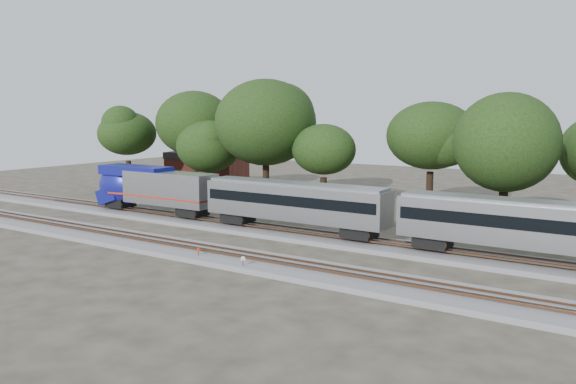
# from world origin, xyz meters

# --- Properties ---
(ground) EXTENTS (160.00, 160.00, 0.00)m
(ground) POSITION_xyz_m (0.00, 0.00, 0.00)
(ground) COLOR #383328
(ground) RESTS_ON ground
(track_far) EXTENTS (160.00, 5.00, 0.73)m
(track_far) POSITION_xyz_m (0.00, 6.00, 0.21)
(track_far) COLOR slate
(track_far) RESTS_ON ground
(track_near) EXTENTS (160.00, 5.00, 0.73)m
(track_near) POSITION_xyz_m (0.00, -4.00, 0.21)
(track_near) COLOR slate
(track_near) RESTS_ON ground
(switch_stand_red) EXTENTS (0.33, 0.08, 1.02)m
(switch_stand_red) POSITION_xyz_m (1.19, -5.39, 0.65)
(switch_stand_red) COLOR #512D19
(switch_stand_red) RESTS_ON ground
(switch_stand_white) EXTENTS (0.34, 0.13, 1.10)m
(switch_stand_white) POSITION_xyz_m (5.98, -5.95, 0.70)
(switch_stand_white) COLOR #512D19
(switch_stand_white) RESTS_ON ground
(switch_lever) EXTENTS (0.56, 0.41, 0.30)m
(switch_lever) POSITION_xyz_m (6.58, -5.59, 0.15)
(switch_lever) COLOR #512D19
(switch_lever) RESTS_ON ground
(brick_building) EXTENTS (12.98, 10.53, 5.48)m
(brick_building) POSITION_xyz_m (-28.81, 30.60, 2.76)
(brick_building) COLOR maroon
(brick_building) RESTS_ON ground
(tree_0) EXTENTS (8.71, 8.71, 12.28)m
(tree_0) POSITION_xyz_m (-33.49, 18.53, 8.55)
(tree_0) COLOR black
(tree_0) RESTS_ON ground
(tree_1) EXTENTS (10.22, 10.22, 14.41)m
(tree_1) POSITION_xyz_m (-23.43, 21.78, 10.04)
(tree_1) COLOR black
(tree_1) RESTS_ON ground
(tree_2) EXTENTS (7.22, 7.22, 10.18)m
(tree_2) POSITION_xyz_m (-19.02, 19.50, 7.08)
(tree_2) COLOR black
(tree_2) RESTS_ON ground
(tree_3) EXTENTS (10.49, 10.49, 14.79)m
(tree_3) POSITION_xyz_m (-10.20, 20.21, 10.31)
(tree_3) COLOR black
(tree_3) RESTS_ON ground
(tree_4) EXTENTS (7.35, 7.35, 10.36)m
(tree_4) POSITION_xyz_m (-1.97, 20.30, 7.20)
(tree_4) COLOR black
(tree_4) RESTS_ON ground
(tree_5) EXTENTS (9.07, 9.07, 12.79)m
(tree_5) POSITION_xyz_m (9.39, 24.95, 8.91)
(tree_5) COLOR black
(tree_5) RESTS_ON ground
(tree_6) EXTENTS (8.89, 8.89, 12.54)m
(tree_6) POSITION_xyz_m (19.08, 17.09, 8.74)
(tree_6) COLOR black
(tree_6) RESTS_ON ground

